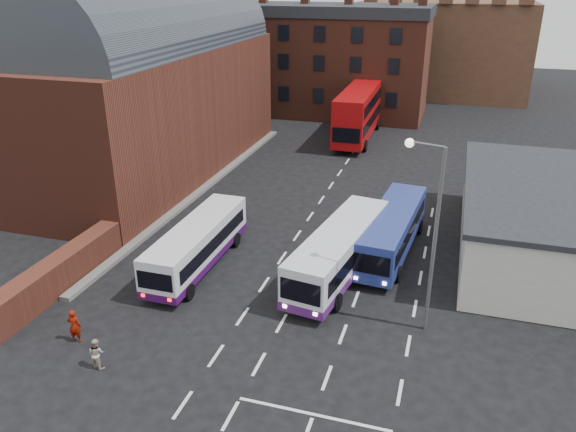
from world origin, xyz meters
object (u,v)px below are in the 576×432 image
(bus_red_double, at_px, (358,113))
(pedestrian_red, at_px, (74,326))
(bus_white_inbound, at_px, (339,249))
(street_lamp, at_px, (430,222))
(bus_blue, at_px, (392,229))
(bus_white_outbound, at_px, (197,242))
(pedestrian_beige, at_px, (96,353))

(bus_red_double, xyz_separation_m, pedestrian_red, (-5.99, -37.06, -1.84))
(bus_white_inbound, height_order, street_lamp, street_lamp)
(bus_blue, height_order, pedestrian_red, bus_blue)
(bus_blue, bearing_deg, street_lamp, 112.66)
(bus_white_outbound, height_order, bus_white_inbound, bus_white_inbound)
(pedestrian_beige, bearing_deg, bus_red_double, -87.00)
(bus_blue, bearing_deg, pedestrian_beige, 58.69)
(street_lamp, bearing_deg, bus_blue, 107.62)
(bus_blue, xyz_separation_m, street_lamp, (2.30, -7.23, 3.85))
(bus_blue, xyz_separation_m, pedestrian_red, (-12.51, -12.95, -0.77))
(bus_red_double, distance_m, pedestrian_red, 37.59)
(bus_red_double, bearing_deg, street_lamp, 104.90)
(bus_white_outbound, relative_size, street_lamp, 1.05)
(bus_white_outbound, xyz_separation_m, street_lamp, (12.54, -2.40, 3.91))
(bus_red_double, bearing_deg, bus_white_inbound, 97.70)
(bus_white_inbound, height_order, bus_blue, bus_white_inbound)
(bus_white_inbound, relative_size, street_lamp, 1.16)
(bus_white_outbound, relative_size, pedestrian_red, 5.79)
(bus_white_outbound, bearing_deg, bus_blue, 25.43)
(bus_white_inbound, distance_m, pedestrian_red, 13.83)
(pedestrian_red, bearing_deg, street_lamp, -170.23)
(pedestrian_red, height_order, pedestrian_beige, pedestrian_red)
(bus_white_inbound, xyz_separation_m, bus_blue, (2.38, 3.58, -0.07))
(pedestrian_beige, bearing_deg, pedestrian_red, -23.85)
(street_lamp, bearing_deg, pedestrian_red, -158.89)
(bus_white_inbound, relative_size, bus_red_double, 0.84)
(bus_white_outbound, bearing_deg, pedestrian_beige, -91.36)
(bus_blue, distance_m, pedestrian_beige, 17.72)
(bus_white_inbound, bearing_deg, bus_red_double, -72.88)
(pedestrian_beige, bearing_deg, bus_white_inbound, -118.33)
(bus_red_double, height_order, pedestrian_red, bus_red_double)
(bus_white_inbound, bearing_deg, bus_white_outbound, 17.69)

